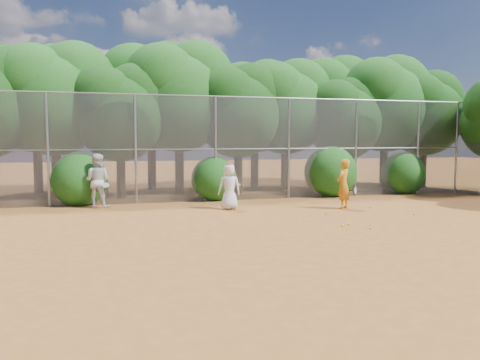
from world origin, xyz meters
name	(u,v)px	position (x,y,z in m)	size (l,w,h in m)	color
ground	(301,228)	(0.00, 0.00, 0.00)	(80.00, 80.00, 0.00)	brown
fence_back	(238,147)	(-0.12, 6.00, 2.05)	(20.05, 0.09, 4.03)	gray
tree_1	(56,94)	(-6.94, 8.54, 4.16)	(4.64, 4.03, 6.35)	black
tree_2	(121,109)	(-4.45, 7.83, 3.58)	(3.99, 3.47, 5.47)	black
tree_3	(180,92)	(-1.94, 8.84, 4.40)	(4.89, 4.26, 6.70)	black
tree_4	(239,107)	(0.55, 8.24, 3.76)	(4.19, 3.64, 5.73)	black
tree_5	(286,103)	(3.06, 9.04, 4.05)	(4.51, 3.92, 6.17)	black
tree_6	(345,115)	(5.55, 8.03, 3.47)	(3.86, 3.36, 5.29)	black
tree_7	(386,100)	(8.06, 8.64, 4.28)	(4.77, 4.14, 6.53)	black
tree_8	(425,110)	(10.05, 8.34, 3.82)	(4.25, 3.70, 5.82)	black
tree_9	(37,94)	(-7.94, 10.84, 4.34)	(4.83, 4.20, 6.62)	black
tree_10	(152,91)	(-2.93, 11.05, 4.63)	(5.15, 4.48, 7.06)	black
tree_11	(256,103)	(2.06, 10.64, 4.16)	(4.64, 4.03, 6.35)	black
tree_12	(333,99)	(6.56, 11.24, 4.51)	(5.02, 4.37, 6.88)	black
bush_0	(79,177)	(-6.00, 6.30, 1.00)	(2.00, 2.00, 2.00)	#144B12
bush_1	(214,177)	(-1.00, 6.30, 0.90)	(1.80, 1.80, 1.80)	#144B12
bush_2	(330,170)	(4.00, 6.30, 1.10)	(2.20, 2.20, 2.20)	#144B12
bush_3	(403,172)	(7.50, 6.30, 0.95)	(1.90, 1.90, 1.90)	#144B12
player_yellow	(343,184)	(2.73, 2.76, 0.85)	(0.85, 0.71, 1.70)	orange
player_teen	(229,186)	(-1.04, 3.69, 0.78)	(0.78, 0.52, 1.57)	white
player_white	(97,181)	(-5.37, 5.38, 0.94)	(1.08, 0.95, 1.87)	silver
ball_0	(326,213)	(1.63, 1.81, 0.03)	(0.07, 0.07, 0.07)	#C6E128
ball_1	(370,207)	(3.76, 2.73, 0.03)	(0.07, 0.07, 0.07)	#C6E128
ball_2	(370,228)	(1.68, -0.72, 0.03)	(0.07, 0.07, 0.07)	#C6E128
ball_3	(414,214)	(4.22, 0.95, 0.03)	(0.07, 0.07, 0.07)	#C6E128
ball_4	(349,224)	(1.40, -0.08, 0.03)	(0.07, 0.07, 0.07)	#C6E128
ball_5	(344,203)	(3.34, 3.88, 0.03)	(0.07, 0.07, 0.07)	#C6E128
ball_6	(342,226)	(1.12, -0.23, 0.03)	(0.07, 0.07, 0.07)	#C6E128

